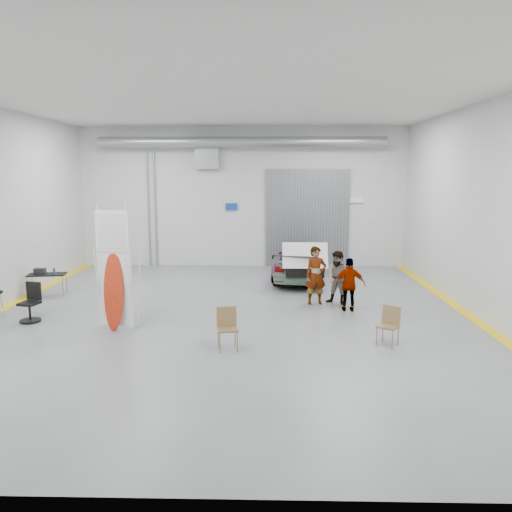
{
  "coord_description": "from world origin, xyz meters",
  "views": [
    {
      "loc": [
        1.07,
        -13.64,
        4.03
      ],
      "look_at": [
        0.72,
        1.55,
        1.5
      ],
      "focal_mm": 35.0,
      "sensor_mm": 36.0,
      "label": 1
    }
  ],
  "objects_px": {
    "folding_chair_far": "(387,334)",
    "sedan_car": "(300,262)",
    "person_c": "(349,285)",
    "person_a": "(316,275)",
    "folding_chair_near": "(228,337)",
    "surfboard_display": "(116,280)",
    "person_b": "(338,278)",
    "work_table": "(45,274)",
    "office_chair": "(30,305)"
  },
  "relations": [
    {
      "from": "folding_chair_far",
      "to": "sedan_car",
      "type": "bearing_deg",
      "value": 135.96
    },
    {
      "from": "person_c",
      "to": "person_a",
      "type": "bearing_deg",
      "value": -36.58
    },
    {
      "from": "sedan_car",
      "to": "folding_chair_near",
      "type": "bearing_deg",
      "value": 83.17
    },
    {
      "from": "sedan_car",
      "to": "surfboard_display",
      "type": "height_order",
      "value": "surfboard_display"
    },
    {
      "from": "person_b",
      "to": "work_table",
      "type": "height_order",
      "value": "person_b"
    },
    {
      "from": "person_a",
      "to": "work_table",
      "type": "height_order",
      "value": "person_a"
    },
    {
      "from": "person_a",
      "to": "person_c",
      "type": "relative_size",
      "value": 1.14
    },
    {
      "from": "person_a",
      "to": "surfboard_display",
      "type": "bearing_deg",
      "value": -162.12
    },
    {
      "from": "person_b",
      "to": "folding_chair_far",
      "type": "relative_size",
      "value": 1.8
    },
    {
      "from": "person_c",
      "to": "folding_chair_far",
      "type": "xyz_separation_m",
      "value": [
        0.42,
        -3.02,
        -0.51
      ]
    },
    {
      "from": "sedan_car",
      "to": "surfboard_display",
      "type": "relative_size",
      "value": 1.38
    },
    {
      "from": "person_c",
      "to": "folding_chair_near",
      "type": "xyz_separation_m",
      "value": [
        -3.32,
        -3.38,
        -0.49
      ]
    },
    {
      "from": "sedan_car",
      "to": "folding_chair_near",
      "type": "height_order",
      "value": "sedan_car"
    },
    {
      "from": "folding_chair_near",
      "to": "work_table",
      "type": "distance_m",
      "value": 8.14
    },
    {
      "from": "folding_chair_near",
      "to": "office_chair",
      "type": "height_order",
      "value": "office_chair"
    },
    {
      "from": "surfboard_display",
      "to": "work_table",
      "type": "distance_m",
      "value": 5.02
    },
    {
      "from": "surfboard_display",
      "to": "folding_chair_near",
      "type": "height_order",
      "value": "surfboard_display"
    },
    {
      "from": "sedan_car",
      "to": "folding_chair_far",
      "type": "xyz_separation_m",
      "value": [
        1.57,
        -7.48,
        -0.37
      ]
    },
    {
      "from": "sedan_car",
      "to": "surfboard_display",
      "type": "xyz_separation_m",
      "value": [
        -5.15,
        -6.46,
        0.68
      ]
    },
    {
      "from": "work_table",
      "to": "office_chair",
      "type": "height_order",
      "value": "office_chair"
    },
    {
      "from": "sedan_car",
      "to": "person_c",
      "type": "xyz_separation_m",
      "value": [
        1.15,
        -4.47,
        0.14
      ]
    },
    {
      "from": "sedan_car",
      "to": "work_table",
      "type": "height_order",
      "value": "sedan_car"
    },
    {
      "from": "sedan_car",
      "to": "person_b",
      "type": "xyz_separation_m",
      "value": [
        0.93,
        -3.71,
        0.18
      ]
    },
    {
      "from": "person_a",
      "to": "person_b",
      "type": "relative_size",
      "value": 1.09
    },
    {
      "from": "sedan_car",
      "to": "person_b",
      "type": "height_order",
      "value": "person_b"
    },
    {
      "from": "sedan_car",
      "to": "person_b",
      "type": "relative_size",
      "value": 2.72
    },
    {
      "from": "work_table",
      "to": "person_a",
      "type": "bearing_deg",
      "value": -5.22
    },
    {
      "from": "folding_chair_far",
      "to": "person_c",
      "type": "bearing_deg",
      "value": 132.06
    },
    {
      "from": "surfboard_display",
      "to": "office_chair",
      "type": "bearing_deg",
      "value": 174.99
    },
    {
      "from": "person_b",
      "to": "work_table",
      "type": "xyz_separation_m",
      "value": [
        -9.54,
        0.83,
        -0.09
      ]
    },
    {
      "from": "folding_chair_far",
      "to": "office_chair",
      "type": "distance_m",
      "value": 9.5
    },
    {
      "from": "person_a",
      "to": "person_c",
      "type": "height_order",
      "value": "person_a"
    },
    {
      "from": "surfboard_display",
      "to": "work_table",
      "type": "bearing_deg",
      "value": 144.76
    },
    {
      "from": "person_b",
      "to": "office_chair",
      "type": "height_order",
      "value": "person_b"
    },
    {
      "from": "sedan_car",
      "to": "office_chair",
      "type": "xyz_separation_m",
      "value": [
        -7.76,
        -5.73,
        -0.19
      ]
    },
    {
      "from": "sedan_car",
      "to": "person_c",
      "type": "distance_m",
      "value": 4.62
    },
    {
      "from": "person_b",
      "to": "person_c",
      "type": "distance_m",
      "value": 0.79
    },
    {
      "from": "person_a",
      "to": "office_chair",
      "type": "bearing_deg",
      "value": -175.12
    },
    {
      "from": "work_table",
      "to": "sedan_car",
      "type": "bearing_deg",
      "value": 18.48
    },
    {
      "from": "folding_chair_near",
      "to": "office_chair",
      "type": "distance_m",
      "value": 5.98
    },
    {
      "from": "person_a",
      "to": "person_b",
      "type": "height_order",
      "value": "person_a"
    },
    {
      "from": "folding_chair_near",
      "to": "folding_chair_far",
      "type": "distance_m",
      "value": 3.76
    },
    {
      "from": "folding_chair_near",
      "to": "work_table",
      "type": "height_order",
      "value": "folding_chair_near"
    },
    {
      "from": "sedan_car",
      "to": "office_chair",
      "type": "relative_size",
      "value": 4.3
    },
    {
      "from": "person_a",
      "to": "folding_chair_far",
      "type": "relative_size",
      "value": 1.96
    },
    {
      "from": "work_table",
      "to": "office_chair",
      "type": "bearing_deg",
      "value": -73.41
    },
    {
      "from": "person_a",
      "to": "work_table",
      "type": "distance_m",
      "value": 8.88
    },
    {
      "from": "sedan_car",
      "to": "person_c",
      "type": "bearing_deg",
      "value": 113.07
    },
    {
      "from": "person_b",
      "to": "sedan_car",
      "type": "bearing_deg",
      "value": 133.26
    },
    {
      "from": "folding_chair_near",
      "to": "folding_chair_far",
      "type": "bearing_deg",
      "value": -5.61
    }
  ]
}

